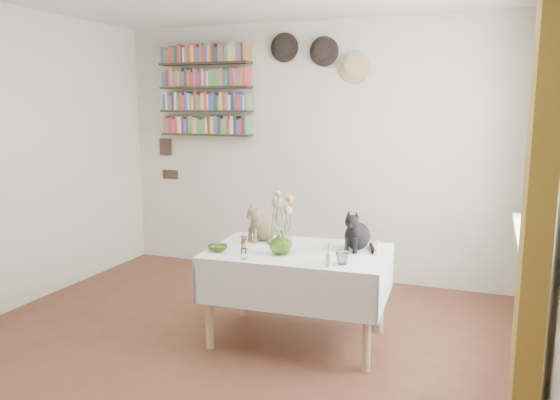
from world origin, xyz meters
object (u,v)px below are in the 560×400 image
at_px(bookshelf_unit, 205,91).
at_px(dining_table, 298,273).
at_px(black_cat, 358,229).
at_px(flower_vase, 281,243).
at_px(tabby_cat, 265,221).

bearing_deg(bookshelf_unit, dining_table, -44.04).
bearing_deg(dining_table, black_cat, 26.21).
xyz_separation_m(dining_table, flower_vase, (-0.08, -0.14, 0.25)).
distance_m(black_cat, flower_vase, 0.57).
distance_m(flower_vase, bookshelf_unit, 2.44).
bearing_deg(dining_table, tabby_cat, 149.78).
xyz_separation_m(dining_table, tabby_cat, (-0.34, 0.20, 0.31)).
bearing_deg(black_cat, dining_table, -145.17).
bearing_deg(flower_vase, bookshelf_unit, 131.89).
height_order(black_cat, bookshelf_unit, bookshelf_unit).
height_order(flower_vase, bookshelf_unit, bookshelf_unit).
bearing_deg(tabby_cat, flower_vase, -23.56).
relative_size(tabby_cat, bookshelf_unit, 0.29).
bearing_deg(flower_vase, dining_table, 60.94).
bearing_deg(tabby_cat, black_cat, 27.73).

